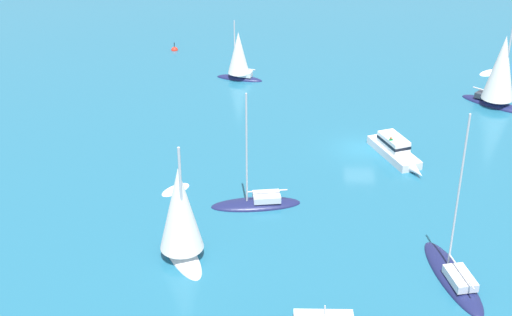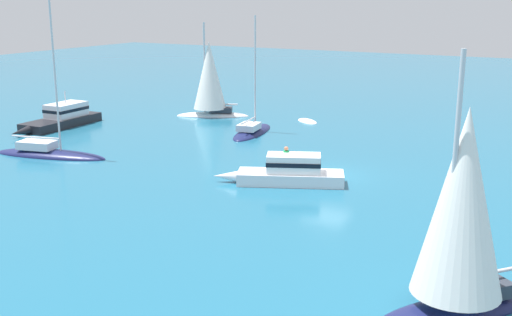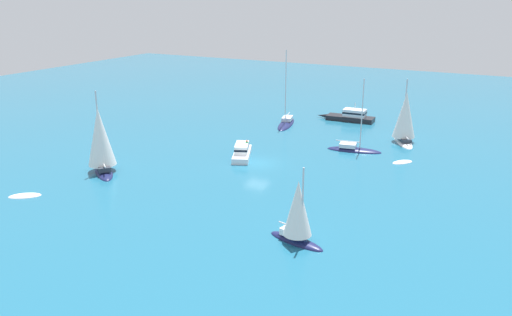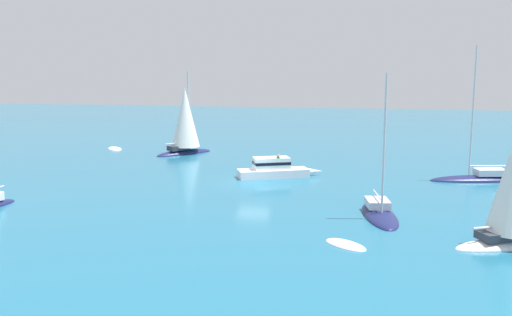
% 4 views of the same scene
% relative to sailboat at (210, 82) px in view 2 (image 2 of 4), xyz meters
% --- Properties ---
extents(ground_plane, '(160.00, 160.00, 0.00)m').
position_rel_sailboat_xyz_m(ground_plane, '(-15.87, 12.35, -2.90)').
color(ground_plane, '#1E607F').
extents(sailboat, '(6.23, 4.27, 8.22)m').
position_rel_sailboat_xyz_m(sailboat, '(0.00, 0.00, 0.00)').
color(sailboat, white).
rests_on(sailboat, ground).
extents(skiff, '(2.68, 2.49, 0.39)m').
position_rel_sailboat_xyz_m(skiff, '(-8.22, -1.75, -2.90)').
color(skiff, white).
rests_on(skiff, ground).
extents(ketch, '(5.37, 5.96, 8.85)m').
position_rel_sailboat_xyz_m(ketch, '(-25.70, 25.37, 0.19)').
color(ketch, '#191E4C').
rests_on(ketch, ground).
extents(yacht, '(2.93, 6.60, 8.95)m').
position_rel_sailboat_xyz_m(yacht, '(-6.46, 4.36, -2.77)').
color(yacht, '#191E4C').
rests_on(yacht, ground).
extents(launch, '(6.99, 3.98, 1.95)m').
position_rel_sailboat_xyz_m(launch, '(-14.63, 14.89, -2.23)').
color(launch, white).
rests_on(launch, ground).
extents(ketch_2, '(7.95, 3.60, 10.92)m').
position_rel_sailboat_xyz_m(ketch_2, '(1.48, 16.70, -2.76)').
color(ketch_2, '#191E4C').
rests_on(ketch_2, ground).
extents(launch_1, '(2.58, 8.52, 2.71)m').
position_rel_sailboat_xyz_m(launch_1, '(7.87, 9.24, -2.20)').
color(launch_1, black).
rests_on(launch_1, ground).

